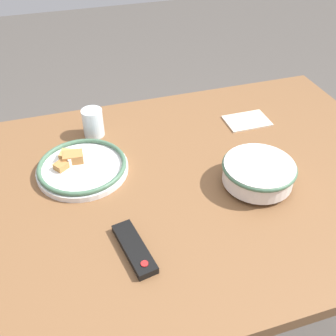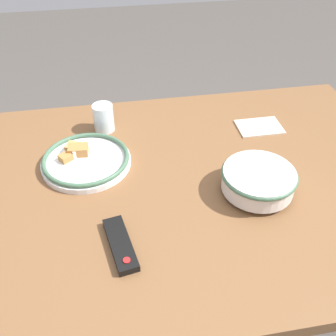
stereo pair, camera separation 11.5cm
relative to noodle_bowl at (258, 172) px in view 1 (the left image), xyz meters
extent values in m
plane|color=#4C4742|center=(0.19, -0.08, -0.76)|extent=(8.00, 8.00, 0.00)
cube|color=brown|center=(0.19, -0.08, -0.06)|extent=(1.43, 0.99, 0.04)
cylinder|color=brown|center=(-0.46, -0.51, -0.42)|extent=(0.06, 0.06, 0.67)
cylinder|color=silver|center=(0.00, 0.00, -0.04)|extent=(0.09, 0.09, 0.01)
cylinder|color=silver|center=(0.00, 0.00, 0.00)|extent=(0.20, 0.20, 0.06)
cylinder|color=#9E4C1E|center=(0.00, 0.00, 0.00)|extent=(0.18, 0.18, 0.05)
torus|color=#42664C|center=(0.00, 0.00, 0.02)|extent=(0.21, 0.21, 0.01)
cylinder|color=white|center=(0.48, -0.21, -0.04)|extent=(0.28, 0.28, 0.02)
torus|color=#42664C|center=(0.48, -0.21, -0.02)|extent=(0.27, 0.27, 0.01)
cube|color=#B2753D|center=(0.54, -0.22, -0.02)|extent=(0.05, 0.05, 0.02)
cube|color=tan|center=(0.51, -0.26, -0.01)|extent=(0.07, 0.06, 0.03)
cube|color=silver|center=(0.50, -0.24, -0.01)|extent=(0.06, 0.05, 0.03)
cube|color=#B2753D|center=(0.50, -0.25, -0.01)|extent=(0.06, 0.05, 0.03)
cube|color=black|center=(0.40, 0.13, -0.03)|extent=(0.08, 0.18, 0.02)
cylinder|color=red|center=(0.39, 0.19, -0.02)|extent=(0.02, 0.02, 0.00)
cylinder|color=silver|center=(0.41, -0.40, 0.00)|extent=(0.07, 0.07, 0.10)
cube|color=beige|center=(-0.12, -0.31, -0.04)|extent=(0.15, 0.11, 0.01)
camera|label=1|loc=(0.51, 0.75, 0.73)|focal=42.00mm
camera|label=2|loc=(0.39, 0.77, 0.73)|focal=42.00mm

